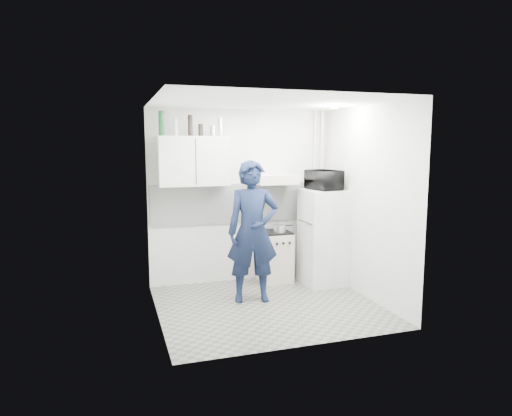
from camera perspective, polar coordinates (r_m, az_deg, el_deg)
name	(u,v)px	position (r m, az deg, el deg)	size (l,w,h in m)	color
floor	(268,306)	(6.07, 1.52, -12.12)	(2.80, 2.80, 0.00)	slate
ceiling	(269,102)	(5.73, 1.62, 13.13)	(2.80, 2.80, 0.00)	white
wall_back	(241,196)	(6.94, -1.86, 1.46)	(2.80, 2.80, 0.00)	silver
wall_left	(156,212)	(5.46, -12.44, -0.48)	(2.60, 2.60, 0.00)	silver
wall_right	(366,203)	(6.35, 13.56, 0.65)	(2.60, 2.60, 0.00)	silver
person	(253,232)	(6.04, -0.41, -2.97)	(0.69, 0.45, 1.88)	#101931
stove	(274,257)	(7.01, 2.32, -6.16)	(0.47, 0.47, 0.75)	beige
fridge	(323,237)	(6.88, 8.37, -3.63)	(0.59, 0.59, 1.42)	white
stove_top	(275,232)	(6.92, 2.33, -3.02)	(0.45, 0.45, 0.03)	black
saucepan	(279,228)	(6.87, 2.94, -2.53)	(0.20, 0.20, 0.11)	silver
microwave	(324,180)	(6.77, 8.51, 3.49)	(0.35, 0.52, 0.29)	black
bottle_a	(161,123)	(6.50, -11.75, 10.31)	(0.08, 0.08, 0.34)	#144C1E
bottle_b	(175,127)	(6.52, -10.05, 9.92)	(0.06, 0.06, 0.24)	#B2B7BC
bottle_d	(190,125)	(6.55, -8.22, 10.18)	(0.07, 0.07, 0.29)	black
canister_a	(201,130)	(6.58, -6.93, 9.66)	(0.07, 0.07, 0.17)	black
canister_b	(213,131)	(6.61, -5.43, 9.58)	(0.08, 0.08, 0.15)	silver
bottle_e	(220,127)	(6.64, -4.50, 10.06)	(0.06, 0.06, 0.26)	silver
upper_cabinet	(194,161)	(6.56, -7.80, 5.84)	(1.00, 0.35, 0.70)	white
range_hood	(275,179)	(6.81, 2.36, 3.62)	(0.60, 0.50, 0.14)	beige
backsplash	(242,203)	(6.93, -1.82, 0.63)	(2.74, 0.03, 0.60)	white
pipe_a	(321,194)	(7.33, 8.14, 1.73)	(0.05, 0.05, 2.60)	beige
pipe_b	(314,194)	(7.27, 7.29, 1.70)	(0.04, 0.04, 2.60)	beige
ceiling_spot_fixture	(335,108)	(6.30, 9.80, 12.27)	(0.10, 0.10, 0.02)	white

